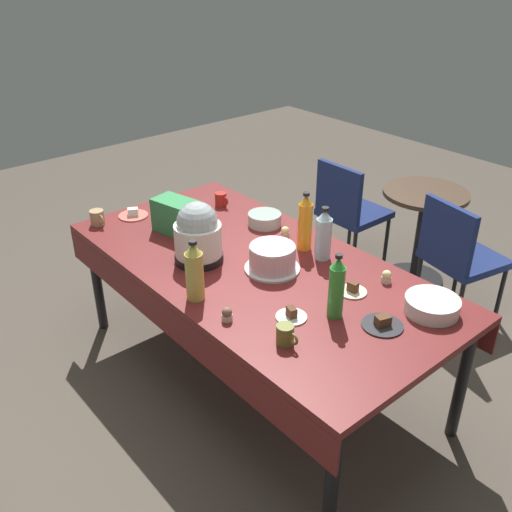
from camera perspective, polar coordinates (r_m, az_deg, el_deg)
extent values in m
plane|color=brown|center=(3.46, 0.00, -11.68)|extent=(9.00, 9.00, 0.00)
cube|color=maroon|center=(3.03, 0.00, -1.16)|extent=(2.20, 1.10, 0.04)
cylinder|color=black|center=(3.77, -15.68, -2.45)|extent=(0.06, 0.06, 0.71)
cylinder|color=black|center=(2.46, 7.60, -21.74)|extent=(0.06, 0.06, 0.71)
cylinder|color=black|center=(4.18, -4.16, 1.83)|extent=(0.06, 0.06, 0.71)
cylinder|color=black|center=(3.04, 19.98, -11.71)|extent=(0.06, 0.06, 0.71)
cube|color=maroon|center=(2.83, -8.50, -6.67)|extent=(2.20, 0.01, 0.18)
cube|color=maroon|center=(3.42, 6.97, 0.22)|extent=(2.20, 0.01, 0.18)
cylinder|color=silver|center=(2.98, 1.63, -1.24)|extent=(0.29, 0.29, 0.01)
cylinder|color=beige|center=(2.94, 1.65, -0.14)|extent=(0.24, 0.24, 0.12)
cylinder|color=silver|center=(2.91, 1.67, 0.96)|extent=(0.24, 0.24, 0.01)
cylinder|color=black|center=(3.07, -5.73, -0.12)|extent=(0.26, 0.26, 0.04)
cylinder|color=white|center=(3.02, -5.83, 1.64)|extent=(0.25, 0.25, 0.17)
sphere|color=#B2BCC1|center=(2.97, -5.93, 3.43)|extent=(0.22, 0.22, 0.22)
cylinder|color=#B2C6BC|center=(3.44, 0.87, 3.72)|extent=(0.20, 0.20, 0.07)
cylinder|color=silver|center=(2.75, 17.24, -4.75)|extent=(0.25, 0.25, 0.07)
cylinder|color=white|center=(2.61, 3.56, -6.11)|extent=(0.15, 0.15, 0.01)
cube|color=brown|center=(2.60, 3.58, -5.62)|extent=(0.06, 0.05, 0.05)
cylinder|color=beige|center=(2.83, 9.65, -3.54)|extent=(0.14, 0.14, 0.01)
cube|color=brown|center=(2.81, 9.70, -3.05)|extent=(0.05, 0.04, 0.05)
cylinder|color=#2D2D33|center=(2.62, 12.55, -6.80)|extent=(0.19, 0.19, 0.01)
cube|color=brown|center=(2.60, 12.62, -6.32)|extent=(0.06, 0.08, 0.05)
cylinder|color=#E07266|center=(3.65, -12.20, 3.99)|extent=(0.18, 0.18, 0.01)
cube|color=white|center=(3.64, -12.25, 4.37)|extent=(0.07, 0.08, 0.04)
cylinder|color=beige|center=(2.59, -2.92, -6.18)|extent=(0.05, 0.05, 0.03)
sphere|color=brown|center=(2.57, -2.93, -5.66)|extent=(0.05, 0.05, 0.05)
cylinder|color=beige|center=(2.93, 12.93, -2.33)|extent=(0.05, 0.05, 0.03)
sphere|color=beige|center=(2.92, 12.99, -1.85)|extent=(0.05, 0.05, 0.05)
cylinder|color=beige|center=(3.30, 2.94, 2.13)|extent=(0.05, 0.05, 0.03)
sphere|color=beige|center=(3.29, 2.95, 2.58)|extent=(0.05, 0.05, 0.05)
cylinder|color=orange|center=(3.13, 4.93, 2.94)|extent=(0.08, 0.08, 0.27)
cone|color=orange|center=(3.07, 5.05, 5.63)|extent=(0.07, 0.07, 0.05)
cylinder|color=black|center=(3.05, 5.08, 6.21)|extent=(0.04, 0.04, 0.02)
cylinder|color=green|center=(2.58, 8.05, -3.60)|extent=(0.07, 0.07, 0.25)
cone|color=green|center=(2.50, 8.28, -0.69)|extent=(0.07, 0.07, 0.05)
cylinder|color=black|center=(2.49, 8.33, -0.01)|extent=(0.03, 0.03, 0.02)
cylinder|color=silver|center=(3.05, 6.77, 1.72)|extent=(0.09, 0.09, 0.23)
cone|color=silver|center=(2.99, 6.93, 4.12)|extent=(0.08, 0.08, 0.05)
cylinder|color=black|center=(2.98, 6.97, 4.72)|extent=(0.04, 0.04, 0.02)
cylinder|color=gold|center=(2.70, -6.17, -2.03)|extent=(0.09, 0.09, 0.24)
cone|color=gold|center=(2.63, -6.34, 0.71)|extent=(0.08, 0.08, 0.05)
cylinder|color=black|center=(2.61, -6.38, 1.37)|extent=(0.04, 0.04, 0.02)
cylinder|color=tan|center=(3.57, -15.65, 3.75)|extent=(0.09, 0.09, 0.09)
torus|color=tan|center=(3.52, -15.26, 3.53)|extent=(0.06, 0.01, 0.06)
cylinder|color=#B2231E|center=(3.71, -3.56, 5.71)|extent=(0.07, 0.07, 0.09)
torus|color=#B2231E|center=(3.67, -3.09, 5.55)|extent=(0.06, 0.01, 0.06)
cylinder|color=olive|center=(2.44, 2.93, -7.85)|extent=(0.08, 0.08, 0.09)
torus|color=olive|center=(2.40, 3.76, -8.31)|extent=(0.06, 0.01, 0.06)
cube|color=#338C4C|center=(3.36, -8.03, 4.01)|extent=(0.29, 0.21, 0.20)
cube|color=pink|center=(3.73, -8.65, 5.03)|extent=(0.15, 0.15, 0.02)
cube|color=navy|center=(4.46, 9.84, 4.29)|extent=(0.45, 0.45, 0.05)
cube|color=navy|center=(4.23, 8.28, 6.37)|extent=(0.42, 0.05, 0.40)
cylinder|color=black|center=(4.58, 12.95, 1.55)|extent=(0.03, 0.03, 0.40)
cylinder|color=black|center=(4.79, 9.44, 3.18)|extent=(0.03, 0.03, 0.40)
cylinder|color=black|center=(4.32, 9.79, 0.10)|extent=(0.03, 0.03, 0.40)
cylinder|color=black|center=(4.54, 6.23, 1.88)|extent=(0.03, 0.03, 0.40)
cube|color=navy|center=(3.99, 20.16, -0.24)|extent=(0.52, 0.52, 0.05)
cube|color=navy|center=(3.75, 18.64, 2.06)|extent=(0.42, 0.13, 0.40)
cylinder|color=black|center=(4.13, 23.32, -3.48)|extent=(0.04, 0.04, 0.40)
cylinder|color=black|center=(4.33, 19.60, -1.18)|extent=(0.04, 0.04, 0.40)
cylinder|color=black|center=(3.87, 19.67, -5.01)|extent=(0.04, 0.04, 0.40)
cylinder|color=black|center=(4.08, 15.91, -2.47)|extent=(0.04, 0.04, 0.40)
cylinder|color=#473323|center=(4.19, 16.69, 6.04)|extent=(0.60, 0.60, 0.03)
cylinder|color=black|center=(4.34, 16.05, 1.78)|extent=(0.06, 0.06, 0.67)
cylinder|color=black|center=(4.50, 15.46, -2.13)|extent=(0.44, 0.44, 0.02)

